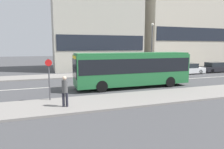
% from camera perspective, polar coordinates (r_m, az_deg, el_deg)
% --- Properties ---
extents(ground_plane, '(120.00, 120.00, 0.00)m').
position_cam_1_polar(ground_plane, '(19.40, -4.69, -2.87)').
color(ground_plane, '#444447').
extents(sidewalk_near, '(44.00, 3.50, 0.13)m').
position_cam_1_polar(sidewalk_near, '(13.56, 1.77, -7.39)').
color(sidewalk_near, gray).
rests_on(sidewalk_near, ground_plane).
extents(sidewalk_far, '(44.00, 3.50, 0.13)m').
position_cam_1_polar(sidewalk_far, '(25.42, -8.10, -0.16)').
color(sidewalk_far, gray).
rests_on(sidewalk_far, ground_plane).
extents(lane_centerline, '(41.80, 0.16, 0.01)m').
position_cam_1_polar(lane_centerline, '(19.40, -4.69, -2.86)').
color(lane_centerline, silver).
rests_on(lane_centerline, ground_plane).
extents(apartment_block_left_tower, '(13.44, 6.81, 15.06)m').
position_cam_1_polar(apartment_block_left_tower, '(32.59, -4.44, 14.86)').
color(apartment_block_left_tower, '#B7B2A3').
rests_on(apartment_block_left_tower, ground_plane).
extents(apartment_block_right_tower, '(15.41, 5.22, 20.59)m').
position_cam_1_polar(apartment_block_right_tower, '(39.55, 20.43, 17.24)').
color(apartment_block_right_tower, beige).
rests_on(apartment_block_right_tower, ground_plane).
extents(city_bus, '(10.39, 2.48, 3.10)m').
position_cam_1_polar(city_bus, '(18.00, 5.90, 2.02)').
color(city_bus, '#236B38').
rests_on(city_bus, ground_plane).
extents(parked_car_0, '(4.30, 1.70, 1.42)m').
position_cam_1_polar(parked_car_0, '(28.47, 20.90, 1.49)').
color(parked_car_0, silver).
rests_on(parked_car_0, ground_plane).
extents(parked_car_1, '(4.34, 1.71, 1.43)m').
position_cam_1_polar(parked_car_1, '(31.95, 27.40, 1.78)').
color(parked_car_1, black).
rests_on(parked_car_1, ground_plane).
extents(pedestrian_near_stop, '(0.34, 0.34, 1.83)m').
position_cam_1_polar(pedestrian_near_stop, '(12.04, -13.33, -4.14)').
color(pedestrian_near_stop, '#23232D').
rests_on(pedestrian_near_stop, sidewalk_near).
extents(bus_stop_sign, '(0.44, 0.12, 2.76)m').
position_cam_1_polar(bus_stop_sign, '(13.72, -17.54, -0.43)').
color(bus_stop_sign, '#4C4C51').
rests_on(bus_stop_sign, sidewalk_near).
extents(street_lamp, '(0.36, 0.36, 6.51)m').
position_cam_1_polar(street_lamp, '(27.05, 11.33, 8.91)').
color(street_lamp, '#4C4C51').
rests_on(street_lamp, sidewalk_far).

